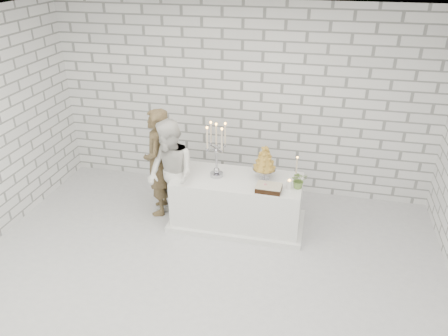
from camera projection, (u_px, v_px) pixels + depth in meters
ground at (201, 281)px, 5.38m from camera, size 6.00×5.00×0.01m
ceiling at (193, 27)px, 4.02m from camera, size 6.00×5.00×0.01m
wall_back at (241, 101)px, 6.87m from camera, size 6.00×0.01×3.00m
cake_table at (237, 201)px, 6.32m from camera, size 1.80×0.80×0.75m
groom at (157, 163)px, 6.44m from camera, size 0.54×0.68×1.65m
bride at (171, 175)px, 6.16m from camera, size 0.98×0.96×1.59m
candelabra at (216, 150)px, 6.04m from camera, size 0.33×0.33×0.80m
croquembouche at (265, 162)px, 6.04m from camera, size 0.34×0.34×0.51m
chocolate_cake at (269, 188)px, 5.83m from camera, size 0.34×0.25×0.08m
pillar_candle at (289, 184)px, 5.88m from camera, size 0.08×0.08×0.12m
extra_taper at (296, 168)px, 6.08m from camera, size 0.07×0.07×0.32m
flowers at (299, 180)px, 5.86m from camera, size 0.26×0.23×0.24m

